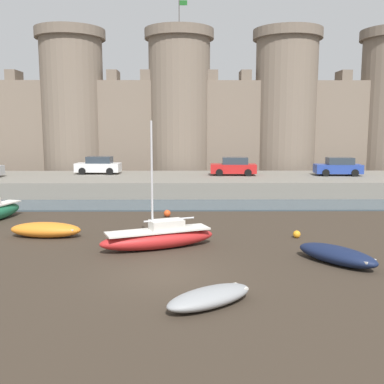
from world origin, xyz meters
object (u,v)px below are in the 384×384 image
(sailboat_near_channel_right, at_px, (159,237))
(car_quay_west, at_px, (234,167))
(rowboat_midflat_centre, at_px, (46,229))
(car_quay_centre_east, at_px, (99,165))
(mooring_buoy_near_channel, at_px, (167,213))
(car_quay_centre_west, at_px, (338,167))
(mooring_buoy_mid_mud, at_px, (297,234))
(rowboat_foreground_centre, at_px, (210,297))
(rowboat_midflat_right, at_px, (337,255))

(sailboat_near_channel_right, relative_size, car_quay_west, 1.43)
(rowboat_midflat_centre, relative_size, car_quay_centre_east, 0.92)
(mooring_buoy_near_channel, relative_size, car_quay_centre_west, 0.11)
(mooring_buoy_near_channel, height_order, mooring_buoy_mid_mud, mooring_buoy_near_channel)
(mooring_buoy_near_channel, xyz_separation_m, car_quay_centre_east, (-6.98, 13.39, 1.94))
(sailboat_near_channel_right, bearing_deg, mooring_buoy_mid_mud, 15.75)
(sailboat_near_channel_right, distance_m, rowboat_foreground_centre, 7.24)
(sailboat_near_channel_right, height_order, car_quay_centre_west, sailboat_near_channel_right)
(rowboat_midflat_right, xyz_separation_m, car_quay_centre_east, (-14.59, 23.41, 1.77))
(mooring_buoy_near_channel, xyz_separation_m, mooring_buoy_mid_mud, (6.99, -5.58, -0.03))
(sailboat_near_channel_right, bearing_deg, rowboat_foreground_centre, -73.35)
(rowboat_midflat_right, xyz_separation_m, car_quay_west, (-2.13, 22.11, 1.77))
(car_quay_centre_east, bearing_deg, rowboat_midflat_right, -58.07)
(rowboat_midflat_centre, distance_m, car_quay_centre_west, 27.10)
(mooring_buoy_mid_mud, relative_size, car_quay_centre_west, 0.09)
(car_quay_west, bearing_deg, rowboat_foreground_centre, -97.38)
(rowboat_midflat_centre, bearing_deg, mooring_buoy_mid_mud, -1.23)
(sailboat_near_channel_right, height_order, mooring_buoy_near_channel, sailboat_near_channel_right)
(sailboat_near_channel_right, xyz_separation_m, mooring_buoy_near_channel, (0.04, 7.56, -0.33))
(rowboat_foreground_centre, height_order, car_quay_centre_west, car_quay_centre_west)
(rowboat_foreground_centre, distance_m, car_quay_centre_west, 29.30)
(car_quay_centre_east, relative_size, car_quay_west, 1.00)
(mooring_buoy_near_channel, relative_size, mooring_buoy_mid_mud, 1.15)
(rowboat_midflat_right, bearing_deg, rowboat_midflat_centre, 161.00)
(mooring_buoy_near_channel, bearing_deg, mooring_buoy_mid_mud, -38.57)
(car_quay_centre_east, bearing_deg, rowboat_foreground_centre, -72.09)
(rowboat_midflat_centre, distance_m, car_quay_centre_east, 18.79)
(rowboat_midflat_right, relative_size, car_quay_centre_east, 0.88)
(mooring_buoy_mid_mud, bearing_deg, rowboat_midflat_centre, 178.77)
(rowboat_midflat_right, xyz_separation_m, mooring_buoy_near_channel, (-7.61, 10.02, -0.17))
(car_quay_centre_east, bearing_deg, sailboat_near_channel_right, -71.68)
(rowboat_midflat_right, height_order, car_quay_west, car_quay_west)
(sailboat_near_channel_right, bearing_deg, rowboat_midflat_right, -17.80)
(rowboat_foreground_centre, bearing_deg, rowboat_midflat_right, 38.76)
(rowboat_midflat_right, relative_size, rowboat_midflat_centre, 0.96)
(car_quay_centre_west, bearing_deg, car_quay_centre_east, 175.79)
(mooring_buoy_mid_mud, height_order, car_quay_centre_east, car_quay_centre_east)
(sailboat_near_channel_right, distance_m, mooring_buoy_mid_mud, 7.32)
(rowboat_midflat_centre, height_order, sailboat_near_channel_right, sailboat_near_channel_right)
(sailboat_near_channel_right, relative_size, mooring_buoy_mid_mud, 15.50)
(mooring_buoy_near_channel, bearing_deg, car_quay_centre_east, 117.53)
(rowboat_foreground_centre, relative_size, car_quay_centre_west, 0.79)
(sailboat_near_channel_right, bearing_deg, rowboat_midflat_centre, 159.52)
(rowboat_midflat_right, bearing_deg, sailboat_near_channel_right, 162.20)
(mooring_buoy_near_channel, relative_size, car_quay_centre_east, 0.11)
(rowboat_midflat_right, height_order, rowboat_foreground_centre, rowboat_midflat_right)
(rowboat_midflat_centre, bearing_deg, car_quay_centre_west, 39.16)
(mooring_buoy_near_channel, relative_size, car_quay_west, 0.11)
(sailboat_near_channel_right, relative_size, car_quay_centre_west, 1.43)
(rowboat_foreground_centre, height_order, car_quay_centre_east, car_quay_centre_east)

